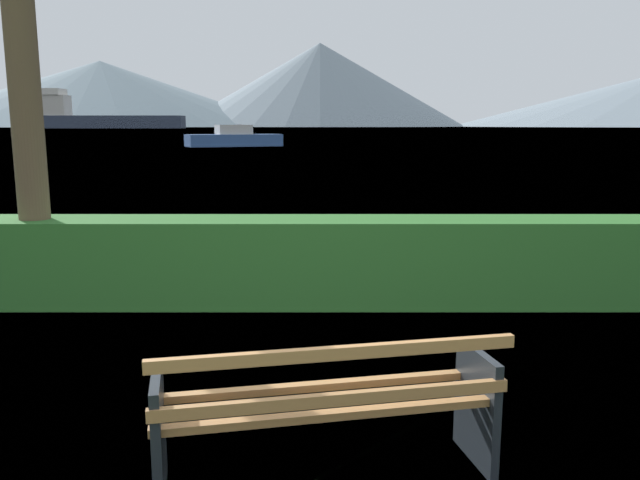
# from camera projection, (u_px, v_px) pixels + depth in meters

# --- Properties ---
(ground_plane) EXTENTS (1400.00, 1400.00, 0.00)m
(ground_plane) POSITION_uv_depth(u_px,v_px,m) (322.00, 474.00, 3.63)
(ground_plane) COLOR #567A38
(water_surface) EXTENTS (620.00, 620.00, 0.00)m
(water_surface) POSITION_uv_depth(u_px,v_px,m) (317.00, 128.00, 306.59)
(water_surface) COLOR slate
(water_surface) RESTS_ON ground_plane
(park_bench) EXTENTS (1.95, 0.93, 0.87)m
(park_bench) POSITION_uv_depth(u_px,v_px,m) (325.00, 408.00, 3.49)
(park_bench) COLOR #A0703F
(park_bench) RESTS_ON ground_plane
(hedge_row) EXTENTS (13.59, 0.74, 0.94)m
(hedge_row) POSITION_uv_depth(u_px,v_px,m) (320.00, 261.00, 7.03)
(hedge_row) COLOR #2D6B28
(hedge_row) RESTS_ON ground_plane
(cargo_ship_large) EXTENTS (75.34, 11.82, 18.63)m
(cargo_ship_large) POSITION_uv_depth(u_px,v_px,m) (89.00, 117.00, 307.15)
(cargo_ship_large) COLOR #2D384C
(cargo_ship_large) RESTS_ON water_surface
(fishing_boat_near) EXTENTS (2.70, 6.11, 1.93)m
(fishing_boat_near) POSITION_uv_depth(u_px,v_px,m) (237.00, 128.00, 189.82)
(fishing_boat_near) COLOR #335693
(fishing_boat_near) RESTS_ON water_surface
(tender_far) EXTENTS (8.79, 5.86, 1.90)m
(tender_far) POSITION_uv_depth(u_px,v_px,m) (231.00, 139.00, 57.27)
(tender_far) COLOR #335693
(tender_far) RESTS_ON water_surface
(distant_hills) EXTENTS (836.21, 371.83, 71.20)m
(distant_hills) POSITION_uv_depth(u_px,v_px,m) (381.00, 93.00, 547.24)
(distant_hills) COLOR slate
(distant_hills) RESTS_ON ground_plane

